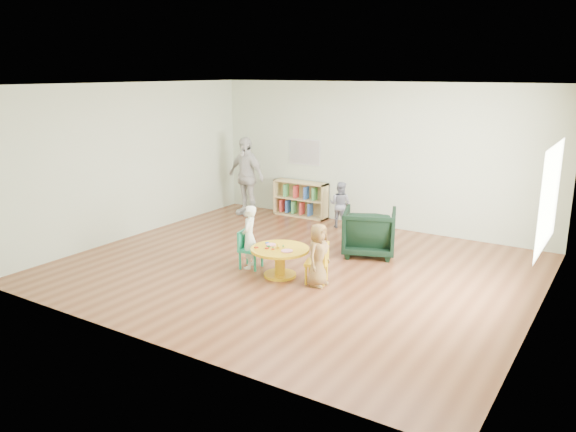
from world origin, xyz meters
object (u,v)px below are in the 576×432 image
object	(u,v)px
child_left	(249,237)
toddler	(340,205)
adult_caretaker	(246,176)
child_right	(318,255)
activity_table	(280,257)
bookshelf	(301,199)
kid_chair_left	(248,248)
armchair	(369,232)
kid_chair_right	(320,262)

from	to	relation	value
child_left	toddler	bearing A→B (deg)	156.36
child_left	adult_caretaker	xyz separation A→B (m)	(-2.05, 2.69, 0.34)
child_left	child_right	distance (m)	1.29
activity_table	bookshelf	world-z (taller)	bookshelf
kid_chair_left	toddler	distance (m)	2.86
child_right	armchair	bearing A→B (deg)	-1.03
activity_table	child_left	world-z (taller)	child_left
kid_chair_left	adult_caretaker	bearing A→B (deg)	-153.05
toddler	adult_caretaker	bearing A→B (deg)	1.37
kid_chair_left	kid_chair_right	world-z (taller)	kid_chair_left
child_right	adult_caretaker	distance (m)	4.36
armchair	kid_chair_right	bearing A→B (deg)	66.79
kid_chair_right	toddler	size ratio (longest dim) A/B	0.65
kid_chair_left	adult_caretaker	distance (m)	3.42
bookshelf	toddler	world-z (taller)	toddler
child_left	armchair	bearing A→B (deg)	119.50
child_right	adult_caretaker	size ratio (longest dim) A/B	0.55
kid_chair_left	bookshelf	bearing A→B (deg)	-173.00
activity_table	kid_chair_right	distance (m)	0.64
bookshelf	kid_chair_right	bearing A→B (deg)	-54.90
kid_chair_left	adult_caretaker	size ratio (longest dim) A/B	0.36
bookshelf	toddler	size ratio (longest dim) A/B	1.31
kid_chair_left	child_right	distance (m)	1.30
activity_table	kid_chair_right	bearing A→B (deg)	7.46
child_left	adult_caretaker	bearing A→B (deg)	-163.95
child_right	toddler	xyz separation A→B (m)	(-1.16, 2.94, -0.00)
armchair	child_right	size ratio (longest dim) A/B	0.94
kid_chair_left	child_left	size ratio (longest dim) A/B	0.60
bookshelf	kid_chair_left	bearing A→B (deg)	-72.96
activity_table	armchair	world-z (taller)	armchair
toddler	kid_chair_right	bearing A→B (deg)	108.98
kid_chair_right	armchair	size ratio (longest dim) A/B	0.69
activity_table	child_left	size ratio (longest dim) A/B	0.88
armchair	toddler	bearing A→B (deg)	-67.32
bookshelf	adult_caretaker	world-z (taller)	adult_caretaker
child_left	bookshelf	bearing A→B (deg)	176.06
armchair	child_right	distance (m)	1.70
kid_chair_left	kid_chair_right	distance (m)	1.26
activity_table	bookshelf	size ratio (longest dim) A/B	0.73
child_right	toddler	size ratio (longest dim) A/B	1.01
armchair	toddler	distance (m)	1.72
toddler	adult_caretaker	size ratio (longest dim) A/B	0.55
kid_chair_right	adult_caretaker	size ratio (longest dim) A/B	0.36
kid_chair_left	armchair	distance (m)	2.08
bookshelf	child_right	world-z (taller)	child_right
kid_chair_right	armchair	xyz separation A→B (m)	(0.06, 1.58, 0.08)
bookshelf	armchair	distance (m)	2.81
bookshelf	adult_caretaker	size ratio (longest dim) A/B	0.72
toddler	child_right	bearing A→B (deg)	108.86
kid_chair_left	adult_caretaker	world-z (taller)	adult_caretaker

